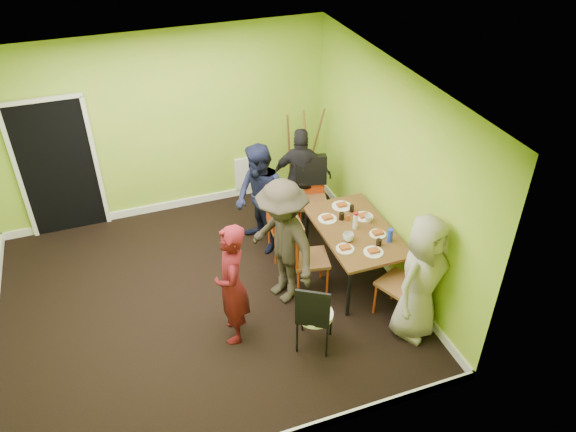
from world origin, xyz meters
name	(u,v)px	position (x,y,z in m)	size (l,w,h in m)	color
ground	(204,299)	(0.00, 0.00, 0.00)	(5.00, 5.00, 0.00)	black
room_walls	(194,236)	(-0.02, 0.04, 0.99)	(5.04, 4.54, 2.82)	#8EC031
dining_table	(355,232)	(2.00, -0.19, 0.70)	(0.90, 1.50, 0.75)	black
chair_left_far	(279,219)	(1.21, 0.55, 0.60)	(0.48, 0.48, 1.07)	#D24313
chair_left_near	(304,253)	(1.27, -0.24, 0.60)	(0.52, 0.51, 1.06)	#D24313
chair_back_end	(311,178)	(1.91, 1.13, 0.78)	(0.57, 0.63, 1.11)	#D24313
chair_front_end	(405,281)	(2.21, -1.13, 0.59)	(0.57, 0.57, 1.04)	#D24313
chair_bentwood	(314,314)	(1.01, -1.22, 0.54)	(0.52, 0.52, 0.97)	black
easel	(303,155)	(2.06, 1.84, 0.77)	(0.62, 0.58, 1.55)	brown
plate_near_left	(327,219)	(1.75, 0.14, 0.76)	(0.25, 0.25, 0.01)	white
plate_near_right	(345,249)	(1.70, -0.52, 0.76)	(0.23, 0.23, 0.01)	white
plate_far_back	(342,206)	(2.05, 0.34, 0.76)	(0.27, 0.27, 0.01)	white
plate_far_front	(373,252)	(1.99, -0.70, 0.76)	(0.24, 0.24, 0.01)	white
plate_wall_back	(364,217)	(2.22, 0.02, 0.76)	(0.25, 0.25, 0.01)	white
plate_wall_front	(378,234)	(2.21, -0.39, 0.76)	(0.22, 0.22, 0.01)	white
thermos	(355,221)	(2.00, -0.16, 0.85)	(0.06, 0.06, 0.21)	white
blue_bottle	(390,235)	(2.28, -0.56, 0.84)	(0.07, 0.07, 0.18)	blue
orange_bottle	(348,218)	(1.99, 0.02, 0.79)	(0.03, 0.03, 0.08)	#D24313
glass_mid	(342,216)	(1.92, 0.07, 0.80)	(0.07, 0.07, 0.10)	black
glass_back	(352,208)	(2.12, 0.19, 0.80)	(0.06, 0.06, 0.10)	black
glass_front	(379,242)	(2.12, -0.59, 0.79)	(0.07, 0.07, 0.09)	black
cup_a	(348,237)	(1.81, -0.38, 0.80)	(0.14, 0.14, 0.11)	white
cup_b	(369,219)	(2.23, -0.10, 0.80)	(0.10, 0.10, 0.10)	white
person_standing	(232,285)	(0.22, -0.71, 0.78)	(0.57, 0.37, 1.56)	#530E13
person_left_far	(260,199)	(1.03, 0.81, 0.80)	(0.78, 0.61, 1.60)	#151935
person_left_near	(282,243)	(0.98, -0.26, 0.85)	(1.10, 0.63, 1.70)	#2B261D
person_back_end	(301,176)	(1.82, 1.27, 0.76)	(0.88, 0.37, 1.51)	black
person_front_end	(421,278)	(2.25, -1.36, 0.81)	(0.79, 0.52, 1.62)	gray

